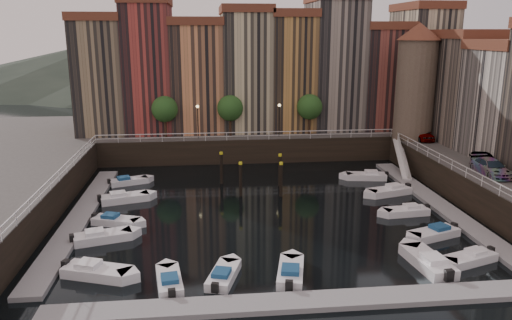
{
  "coord_description": "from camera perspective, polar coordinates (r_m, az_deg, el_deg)",
  "views": [
    {
      "loc": [
        -5.3,
        -43.07,
        15.65
      ],
      "look_at": [
        -0.29,
        4.0,
        3.53
      ],
      "focal_mm": 35.0,
      "sensor_mm": 36.0,
      "label": 1
    }
  ],
  "objects": [
    {
      "name": "boat_near_3",
      "position": [
        36.84,
        19.12,
        -10.95
      ],
      "size": [
        2.35,
        5.22,
        1.18
      ],
      "rotation": [
        0.0,
        0.0,
        1.67
      ],
      "color": "white",
      "rests_on": "ground"
    },
    {
      "name": "boat_near_2",
      "position": [
        33.68,
        3.98,
        -12.7
      ],
      "size": [
        2.51,
        4.6,
        1.03
      ],
      "rotation": [
        0.0,
        0.0,
        1.35
      ],
      "color": "white",
      "rests_on": "ground"
    },
    {
      "name": "boat_left_2",
      "position": [
        43.82,
        -15.79,
        -6.68
      ],
      "size": [
        4.25,
        2.73,
        0.96
      ],
      "rotation": [
        0.0,
        0.0,
        -0.34
      ],
      "color": "white",
      "rests_on": "ground"
    },
    {
      "name": "car_b",
      "position": [
        52.81,
        24.56,
        -0.09
      ],
      "size": [
        2.37,
        4.22,
        1.32
      ],
      "primitive_type": "imported",
      "rotation": [
        0.0,
        0.0,
        -0.26
      ],
      "color": "gray",
      "rests_on": "quay_right"
    },
    {
      "name": "far_terrace",
      "position": [
        67.29,
        1.31,
        10.35
      ],
      "size": [
        48.7,
        10.3,
        17.5
      ],
      "color": "#877356",
      "rests_on": "quay_far"
    },
    {
      "name": "boat_right_4",
      "position": [
        56.17,
        12.57,
        -1.8
      ],
      "size": [
        4.65,
        2.28,
        1.04
      ],
      "rotation": [
        0.0,
        0.0,
        2.99
      ],
      "color": "white",
      "rests_on": "ground"
    },
    {
      "name": "car_a",
      "position": [
        63.28,
        18.43,
        2.79
      ],
      "size": [
        2.0,
        4.58,
        1.54
      ],
      "primitive_type": "imported",
      "rotation": [
        0.0,
        0.0,
        -0.04
      ],
      "color": "gray",
      "rests_on": "quay_right"
    },
    {
      "name": "boat_right_2",
      "position": [
        46.32,
        16.87,
        -5.61
      ],
      "size": [
        4.27,
        1.89,
        0.96
      ],
      "rotation": [
        0.0,
        0.0,
        3.24
      ],
      "color": "white",
      "rests_on": "ground"
    },
    {
      "name": "boat_near_0",
      "position": [
        33.08,
        -9.87,
        -13.48
      ],
      "size": [
        2.03,
        4.24,
        0.95
      ],
      "rotation": [
        0.0,
        0.0,
        1.71
      ],
      "color": "white",
      "rests_on": "ground"
    },
    {
      "name": "dock_right",
      "position": [
        49.72,
        19.98,
        -4.68
      ],
      "size": [
        2.0,
        28.0,
        0.35
      ],
      "primitive_type": "cube",
      "color": "gray",
      "rests_on": "ground"
    },
    {
      "name": "car_c",
      "position": [
        49.92,
        25.27,
        -0.87
      ],
      "size": [
        2.14,
        5.04,
        1.45
      ],
      "primitive_type": "imported",
      "rotation": [
        0.0,
        0.0,
        -0.02
      ],
      "color": "gray",
      "rests_on": "quay_right"
    },
    {
      "name": "railings",
      "position": [
        49.68,
        0.23,
        0.54
      ],
      "size": [
        36.08,
        34.04,
        0.52
      ],
      "color": "white",
      "rests_on": "ground"
    },
    {
      "name": "gangway",
      "position": [
        59.22,
        16.34,
        0.36
      ],
      "size": [
        2.78,
        8.32,
        3.73
      ],
      "color": "white",
      "rests_on": "ground"
    },
    {
      "name": "promenade_trees",
      "position": [
        62.06,
        -2.36,
        5.95
      ],
      "size": [
        21.2,
        3.2,
        5.2
      ],
      "color": "black",
      "rests_on": "quay_far"
    },
    {
      "name": "street_lamps",
      "position": [
        61.2,
        -1.98,
        5.18
      ],
      "size": [
        10.36,
        0.36,
        4.18
      ],
      "color": "black",
      "rests_on": "quay_far"
    },
    {
      "name": "mountains",
      "position": [
        153.42,
        -3.52,
        11.44
      ],
      "size": [
        145.0,
        100.0,
        18.0
      ],
      "color": "#2D382D",
      "rests_on": "ground"
    },
    {
      "name": "boat_left_0",
      "position": [
        35.32,
        -17.86,
        -12.02
      ],
      "size": [
        4.87,
        3.16,
        1.1
      ],
      "rotation": [
        0.0,
        0.0,
        -0.35
      ],
      "color": "white",
      "rests_on": "ground"
    },
    {
      "name": "dock_left",
      "position": [
        46.13,
        -19.47,
        -6.1
      ],
      "size": [
        2.0,
        28.0,
        0.35
      ],
      "primitive_type": "cube",
      "color": "gray",
      "rests_on": "ground"
    },
    {
      "name": "boat_left_4",
      "position": [
        54.77,
        -14.44,
        -2.36
      ],
      "size": [
        4.25,
        2.81,
        0.96
      ],
      "rotation": [
        0.0,
        0.0,
        0.36
      ],
      "color": "white",
      "rests_on": "ground"
    },
    {
      "name": "dock_near",
      "position": [
        30.78,
        4.87,
        -15.89
      ],
      "size": [
        30.0,
        2.0,
        0.35
      ],
      "primitive_type": "cube",
      "color": "gray",
      "rests_on": "ground"
    },
    {
      "name": "boat_right_0",
      "position": [
        38.69,
        23.35,
        -10.24
      ],
      "size": [
        4.24,
        2.7,
        0.95
      ],
      "rotation": [
        0.0,
        0.0,
        3.47
      ],
      "color": "white",
      "rests_on": "ground"
    },
    {
      "name": "boat_right_3",
      "position": [
        51.47,
        15.08,
        -3.44
      ],
      "size": [
        4.78,
        2.84,
        1.07
      ],
      "rotation": [
        0.0,
        0.0,
        3.42
      ],
      "color": "white",
      "rests_on": "ground"
    },
    {
      "name": "boat_near_1",
      "position": [
        33.37,
        -3.77,
        -13.02
      ],
      "size": [
        2.6,
        4.26,
        0.96
      ],
      "rotation": [
        0.0,
        0.0,
        1.27
      ],
      "color": "white",
      "rests_on": "ground"
    },
    {
      "name": "mooring_pilings",
      "position": [
        50.62,
        -0.07,
        -1.7
      ],
      "size": [
        6.4,
        5.22,
        3.78
      ],
      "color": "black",
      "rests_on": "ground"
    },
    {
      "name": "boat_right_1",
      "position": [
        42.08,
        19.75,
        -7.87
      ],
      "size": [
        4.49,
        2.89,
        1.01
      ],
      "rotation": [
        0.0,
        0.0,
        3.48
      ],
      "color": "white",
      "rests_on": "ground"
    },
    {
      "name": "boat_left_1",
      "position": [
        40.74,
        -17.27,
        -8.38
      ],
      "size": [
        4.69,
        2.8,
        1.05
      ],
      "rotation": [
        0.0,
        0.0,
        0.28
      ],
      "color": "white",
      "rests_on": "ground"
    },
    {
      "name": "corner_tower",
      "position": [
        63.12,
        17.79,
        8.72
      ],
      "size": [
        5.2,
        5.2,
        13.8
      ],
      "color": "#6B5B4C",
      "rests_on": "quay_right"
    },
    {
      "name": "boat_left_3",
      "position": [
        49.28,
        -14.9,
        -4.21
      ],
      "size": [
        4.85,
        2.89,
        1.09
      ],
      "rotation": [
        0.0,
        0.0,
        0.28
      ],
      "color": "white",
      "rests_on": "ground"
    },
    {
      "name": "quay_far",
      "position": [
        70.7,
        -1.65,
        2.81
      ],
      "size": [
        80.0,
        20.0,
        3.0
      ],
      "primitive_type": "cube",
      "color": "black",
      "rests_on": "ground"
    },
    {
      "name": "ground",
      "position": [
        46.13,
        0.89,
        -5.48
      ],
      "size": [
        200.0,
        200.0,
        0.0
      ],
      "primitive_type": "plane",
      "color": "black",
      "rests_on": "ground"
    }
  ]
}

